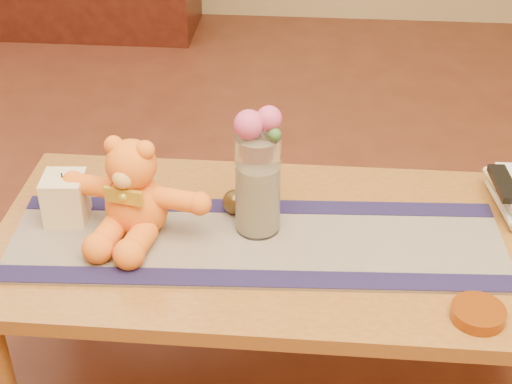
# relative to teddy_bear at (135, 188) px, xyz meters

# --- Properties ---
(floor) EXTENTS (5.50, 5.50, 0.00)m
(floor) POSITION_rel_teddy_bear_xyz_m (0.34, 0.00, -0.58)
(floor) COLOR #552618
(floor) RESTS_ON ground
(coffee_table_top) EXTENTS (1.40, 0.70, 0.04)m
(coffee_table_top) POSITION_rel_teddy_bear_xyz_m (0.34, 0.00, -0.15)
(coffee_table_top) COLOR brown
(coffee_table_top) RESTS_ON floor
(table_leg_fl) EXTENTS (0.07, 0.07, 0.41)m
(table_leg_fl) POSITION_rel_teddy_bear_xyz_m (-0.30, -0.29, -0.37)
(table_leg_fl) COLOR brown
(table_leg_fl) RESTS_ON floor
(table_leg_bl) EXTENTS (0.07, 0.07, 0.41)m
(table_leg_bl) POSITION_rel_teddy_bear_xyz_m (-0.30, 0.29, -0.37)
(table_leg_bl) COLOR brown
(table_leg_bl) RESTS_ON floor
(table_leg_br) EXTENTS (0.07, 0.07, 0.41)m
(table_leg_br) POSITION_rel_teddy_bear_xyz_m (0.98, 0.29, -0.37)
(table_leg_br) COLOR brown
(table_leg_br) RESTS_ON floor
(persian_runner) EXTENTS (1.22, 0.41, 0.01)m
(persian_runner) POSITION_rel_teddy_bear_xyz_m (0.30, -0.02, -0.12)
(persian_runner) COLOR #1F1947
(persian_runner) RESTS_ON coffee_table_top
(runner_border_near) EXTENTS (1.20, 0.12, 0.00)m
(runner_border_near) POSITION_rel_teddy_bear_xyz_m (0.30, -0.17, -0.12)
(runner_border_near) COLOR #1A153F
(runner_border_near) RESTS_ON persian_runner
(runner_border_far) EXTENTS (1.20, 0.12, 0.00)m
(runner_border_far) POSITION_rel_teddy_bear_xyz_m (0.29, 0.12, -0.12)
(runner_border_far) COLOR #1A153F
(runner_border_far) RESTS_ON persian_runner
(teddy_bear) EXTENTS (0.41, 0.36, 0.24)m
(teddy_bear) POSITION_rel_teddy_bear_xyz_m (0.00, 0.00, 0.00)
(teddy_bear) COLOR orange
(teddy_bear) RESTS_ON persian_runner
(pillar_candle) EXTENTS (0.11, 0.11, 0.12)m
(pillar_candle) POSITION_rel_teddy_bear_xyz_m (-0.19, 0.03, -0.06)
(pillar_candle) COLOR beige
(pillar_candle) RESTS_ON persian_runner
(candle_wick) EXTENTS (0.00, 0.00, 0.01)m
(candle_wick) POSITION_rel_teddy_bear_xyz_m (-0.19, 0.03, 0.01)
(candle_wick) COLOR black
(candle_wick) RESTS_ON pillar_candle
(glass_vase) EXTENTS (0.11, 0.11, 0.26)m
(glass_vase) POSITION_rel_teddy_bear_xyz_m (0.29, 0.03, 0.01)
(glass_vase) COLOR silver
(glass_vase) RESTS_ON persian_runner
(potpourri_fill) EXTENTS (0.09, 0.09, 0.18)m
(potpourri_fill) POSITION_rel_teddy_bear_xyz_m (0.29, 0.03, -0.03)
(potpourri_fill) COLOR beige
(potpourri_fill) RESTS_ON glass_vase
(rose_left) EXTENTS (0.07, 0.07, 0.07)m
(rose_left) POSITION_rel_teddy_bear_xyz_m (0.27, 0.02, 0.17)
(rose_left) COLOR #C24477
(rose_left) RESTS_ON glass_vase
(rose_right) EXTENTS (0.06, 0.06, 0.06)m
(rose_right) POSITION_rel_teddy_bear_xyz_m (0.32, 0.03, 0.18)
(rose_right) COLOR #C24477
(rose_right) RESTS_ON glass_vase
(blue_flower_back) EXTENTS (0.04, 0.04, 0.04)m
(blue_flower_back) POSITION_rel_teddy_bear_xyz_m (0.30, 0.06, 0.17)
(blue_flower_back) COLOR #4A50A0
(blue_flower_back) RESTS_ON glass_vase
(blue_flower_side) EXTENTS (0.04, 0.04, 0.04)m
(blue_flower_side) POSITION_rel_teddy_bear_xyz_m (0.26, 0.05, 0.16)
(blue_flower_side) COLOR #4A50A0
(blue_flower_side) RESTS_ON glass_vase
(leaf_sprig) EXTENTS (0.03, 0.03, 0.03)m
(leaf_sprig) POSITION_rel_teddy_bear_xyz_m (0.33, 0.01, 0.16)
(leaf_sprig) COLOR #33662D
(leaf_sprig) RESTS_ON glass_vase
(bronze_ball) EXTENTS (0.07, 0.07, 0.06)m
(bronze_ball) POSITION_rel_teddy_bear_xyz_m (0.23, 0.09, -0.09)
(bronze_ball) COLOR #493718
(bronze_ball) RESTS_ON persian_runner
(book_bottom) EXTENTS (0.19, 0.24, 0.02)m
(book_bottom) POSITION_rel_teddy_bear_xyz_m (0.91, 0.17, -0.12)
(book_bottom) COLOR beige
(book_bottom) RESTS_ON coffee_table_top
(book_lower) EXTENTS (0.17, 0.23, 0.02)m
(book_lower) POSITION_rel_teddy_bear_xyz_m (0.91, 0.17, -0.10)
(book_lower) COLOR beige
(book_lower) RESTS_ON book_bottom
(book_upper) EXTENTS (0.20, 0.25, 0.02)m
(book_upper) POSITION_rel_teddy_bear_xyz_m (0.90, 0.18, -0.08)
(book_upper) COLOR beige
(book_upper) RESTS_ON book_lower
(book_top) EXTENTS (0.17, 0.23, 0.02)m
(book_top) POSITION_rel_teddy_bear_xyz_m (0.91, 0.17, -0.06)
(book_top) COLOR beige
(book_top) RESTS_ON book_upper
(tv_remote) EXTENTS (0.06, 0.16, 0.02)m
(tv_remote) POSITION_rel_teddy_bear_xyz_m (0.91, 0.16, -0.04)
(tv_remote) COLOR black
(tv_remote) RESTS_ON book_top
(amber_dish) EXTENTS (0.15, 0.15, 0.03)m
(amber_dish) POSITION_rel_teddy_bear_xyz_m (0.79, -0.25, -0.11)
(amber_dish) COLOR #BF5914
(amber_dish) RESTS_ON coffee_table_top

